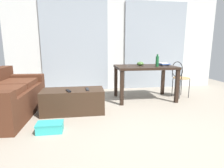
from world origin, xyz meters
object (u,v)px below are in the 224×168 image
craft_table (145,71)px  book_stack (163,64)px  bottle_near (157,61)px  tv_remote_primary (87,89)px  bowl (140,64)px  shoebox (50,127)px  scissors (129,66)px  tv_remote_secondary (68,91)px  wire_chair (179,75)px  couch (6,98)px  coffee_table (73,101)px

craft_table → book_stack: 0.46m
bottle_near → tv_remote_primary: 1.66m
craft_table → tv_remote_primary: bearing=-151.1°
bowl → shoebox: size_ratio=0.42×
shoebox → bowl: bearing=40.0°
bottle_near → scissors: 0.61m
craft_table → tv_remote_secondary: size_ratio=7.44×
wire_chair → tv_remote_primary: (-2.14, -0.75, -0.09)m
bowl → shoebox: (-1.75, -1.47, -0.74)m
couch → bowl: size_ratio=11.31×
coffee_table → wire_chair: wire_chair is taller
bottle_near → scissors: size_ratio=2.70×
craft_table → scissors: scissors is taller
wire_chair → scissors: (-1.22, -0.05, 0.23)m
craft_table → scissors: bearing=-177.5°
book_stack → shoebox: size_ratio=0.83×
tv_remote_secondary → book_stack: bearing=2.0°
bowl → tv_remote_primary: bowl is taller
wire_chair → bowl: bowl is taller
wire_chair → shoebox: bearing=-152.0°
wire_chair → tv_remote_primary: bearing=-160.8°
bottle_near → tv_remote_secondary: 1.98m
scissors → tv_remote_primary: (-0.92, -0.70, -0.32)m
couch → bowl: (2.60, 0.70, 0.49)m
bottle_near → scissors: bottle_near is taller
couch → wire_chair: 3.60m
bottle_near → wire_chair: bearing=16.4°
coffee_table → tv_remote_secondary: tv_remote_secondary is taller
bowl → book_stack: bearing=-2.8°
couch → craft_table: bearing=13.2°
coffee_table → scissors: size_ratio=11.28×
bowl → wire_chair: bearing=-2.2°
coffee_table → craft_table: (1.55, 0.65, 0.44)m
coffee_table → craft_table: 1.74m
coffee_table → shoebox: bearing=-111.0°
coffee_table → book_stack: bearing=19.1°
couch → wire_chair: wire_chair is taller
craft_table → wire_chair: size_ratio=1.52×
book_stack → bottle_near: bearing=-139.2°
book_stack → scissors: book_stack is taller
bowl → book_stack: bowl is taller
wire_chair → craft_table: bearing=-177.9°
coffee_table → bowl: (1.46, 0.72, 0.59)m
bowl → scissors: bowl is taller
tv_remote_primary → shoebox: bearing=-133.3°
book_stack → bowl: bearing=177.2°
bottle_near → book_stack: bottle_near is taller
book_stack → shoebox: 2.79m
bottle_near → bowl: size_ratio=1.70×
couch → bottle_near: size_ratio=6.64×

